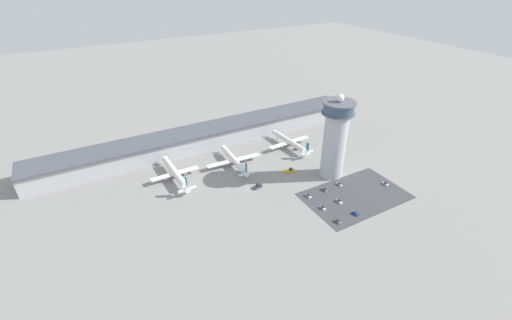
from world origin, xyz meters
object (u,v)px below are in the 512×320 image
at_px(airplane_gate_bravo, 234,160).
at_px(car_maroon_suv, 323,208).
at_px(airplane_gate_alpha, 175,173).
at_px(car_grey_coupe, 386,184).
at_px(control_tower, 335,137).
at_px(service_truck_baggage, 258,186).
at_px(car_blue_compact, 339,201).
at_px(car_red_hatchback, 308,196).
at_px(car_navy_sedan, 355,214).
at_px(car_silver_sedan, 339,184).
at_px(service_truck_fuel, 299,148).
at_px(service_truck_catering, 290,171).
at_px(car_green_van, 324,190).
at_px(car_white_wagon, 338,221).
at_px(airplane_gate_charlie, 290,142).

height_order(airplane_gate_bravo, car_maroon_suv, airplane_gate_bravo).
distance_m(airplane_gate_alpha, car_grey_coupe, 137.83).
xyz_separation_m(car_grey_coupe, car_maroon_suv, (-51.68, 0.20, -0.06)).
bearing_deg(control_tower, service_truck_baggage, 168.44).
bearing_deg(airplane_gate_alpha, service_truck_baggage, -39.88).
distance_m(car_blue_compact, car_red_hatchback, 18.71).
bearing_deg(service_truck_baggage, car_navy_sedan, -54.43).
bearing_deg(car_silver_sedan, car_grey_coupe, -27.92).
relative_size(service_truck_fuel, car_blue_compact, 1.35).
distance_m(service_truck_fuel, car_silver_sedan, 52.42).
height_order(service_truck_catering, car_green_van, service_truck_catering).
distance_m(control_tower, airplane_gate_bravo, 71.35).
relative_size(car_blue_compact, car_green_van, 1.10).
distance_m(control_tower, car_white_wagon, 56.63).
bearing_deg(car_grey_coupe, service_truck_catering, 136.68).
xyz_separation_m(service_truck_baggage, car_grey_coupe, (74.70, -37.13, -0.45)).
bearing_deg(car_white_wagon, car_grey_coupe, 14.66).
xyz_separation_m(car_navy_sedan, car_white_wagon, (-13.46, -0.33, 0.03)).
bearing_deg(control_tower, car_silver_sedan, -103.01).
xyz_separation_m(car_green_van, car_white_wagon, (-13.00, -27.67, 0.02)).
relative_size(service_truck_catering, car_maroon_suv, 1.82).
distance_m(airplane_gate_charlie, car_red_hatchback, 64.91).
bearing_deg(car_grey_coupe, car_white_wagon, -165.34).
xyz_separation_m(airplane_gate_bravo, car_maroon_suv, (23.70, -69.36, -3.58)).
xyz_separation_m(airplane_gate_bravo, car_green_van, (36.30, -55.51, -3.58)).
distance_m(airplane_gate_bravo, car_maroon_suv, 73.39).
relative_size(airplane_gate_alpha, airplane_gate_bravo, 1.06).
distance_m(airplane_gate_alpha, airplane_gate_charlie, 91.52).
height_order(service_truck_baggage, car_green_van, service_truck_baggage).
xyz_separation_m(airplane_gate_alpha, car_grey_coupe, (117.11, -72.57, -3.85)).
height_order(car_blue_compact, car_maroon_suv, car_blue_compact).
height_order(service_truck_baggage, car_blue_compact, service_truck_baggage).
xyz_separation_m(service_truck_baggage, car_navy_sedan, (36.06, -50.42, -0.51)).
relative_size(service_truck_baggage, car_blue_compact, 1.33).
height_order(service_truck_baggage, car_silver_sedan, service_truck_baggage).
bearing_deg(airplane_gate_alpha, car_white_wagon, -52.97).
height_order(service_truck_catering, car_red_hatchback, service_truck_catering).
distance_m(car_green_van, car_white_wagon, 30.58).
xyz_separation_m(car_green_van, car_red_hatchback, (-12.89, -0.21, 0.02)).
bearing_deg(car_blue_compact, car_navy_sedan, -88.12).
bearing_deg(airplane_gate_bravo, car_red_hatchback, -67.21).
relative_size(airplane_gate_charlie, car_silver_sedan, 10.63).
xyz_separation_m(car_grey_coupe, car_white_wagon, (-52.09, -13.62, -0.04)).
height_order(control_tower, car_green_van, control_tower).
distance_m(control_tower, car_green_van, 34.26).
height_order(service_truck_catering, car_white_wagon, service_truck_catering).
bearing_deg(car_navy_sedan, car_blue_compact, 91.88).
distance_m(control_tower, car_red_hatchback, 41.70).
xyz_separation_m(airplane_gate_bravo, service_truck_baggage, (0.68, -32.43, -3.07)).
bearing_deg(service_truck_fuel, airplane_gate_alpha, 176.26).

